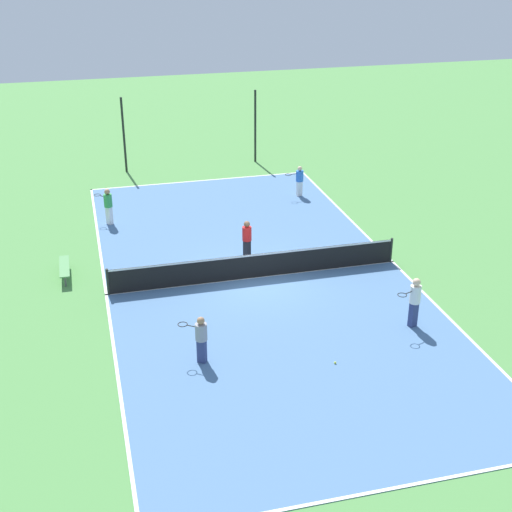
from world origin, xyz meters
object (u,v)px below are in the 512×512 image
at_px(player_far_white, 415,299).
at_px(tennis_ball_left_sideline, 366,252).
at_px(bench, 64,267).
at_px(fence_post_back_left, 124,135).
at_px(fence_post_back_right, 255,127).
at_px(player_near_blue, 299,179).
at_px(tennis_net, 256,265).
at_px(player_far_green, 108,204).
at_px(player_coach_red, 247,238).
at_px(tennis_ball_right_alley, 335,363).
at_px(player_baseline_gray, 201,337).

height_order(player_far_white, tennis_ball_left_sideline, player_far_white).
height_order(bench, fence_post_back_left, fence_post_back_left).
bearing_deg(fence_post_back_right, tennis_ball_left_sideline, -84.32).
height_order(player_far_white, player_near_blue, player_far_white).
relative_size(player_far_white, fence_post_back_right, 0.44).
relative_size(tennis_net, player_far_green, 6.75).
distance_m(tennis_net, player_coach_red, 1.69).
distance_m(player_near_blue, player_coach_red, 7.64).
xyz_separation_m(bench, fence_post_back_right, (10.44, 12.06, 1.60)).
bearing_deg(fence_post_back_left, tennis_net, -75.72).
relative_size(tennis_ball_left_sideline, fence_post_back_left, 0.02).
bearing_deg(bench, fence_post_back_left, -15.50).
height_order(tennis_ball_left_sideline, fence_post_back_right, fence_post_back_right).
bearing_deg(player_far_green, player_far_white, 174.22).
xyz_separation_m(player_far_green, fence_post_back_right, (8.47, 7.25, 1.04)).
bearing_deg(player_near_blue, tennis_ball_right_alley, 72.08).
relative_size(bench, player_near_blue, 1.27).
bearing_deg(tennis_net, tennis_ball_right_alley, -82.08).
relative_size(player_far_green, tennis_ball_right_alley, 23.80).
bearing_deg(tennis_ball_left_sideline, player_coach_red, 172.48).
bearing_deg(player_coach_red, player_far_green, -163.58).
relative_size(player_far_white, player_far_green, 1.07).
xyz_separation_m(player_far_white, tennis_ball_right_alley, (-3.21, -1.47, -0.97)).
bearing_deg(tennis_ball_right_alley, player_baseline_gray, 163.76).
bearing_deg(player_coach_red, bench, -120.19).
bearing_deg(tennis_net, player_baseline_gray, -120.58).
distance_m(bench, fence_post_back_right, 16.03).
bearing_deg(tennis_net, player_far_green, 126.41).
xyz_separation_m(player_near_blue, player_coach_red, (-4.17, -6.40, 0.07)).
relative_size(tennis_net, fence_post_back_right, 2.75).
height_order(tennis_net, player_far_green, player_far_green).
bearing_deg(player_far_white, fence_post_back_left, -87.39).
distance_m(player_coach_red, fence_post_back_left, 12.85).
relative_size(tennis_ball_left_sideline, tennis_ball_right_alley, 1.00).
bearing_deg(player_coach_red, player_far_white, 4.05).
distance_m(player_coach_red, player_far_green, 7.09).
distance_m(player_baseline_gray, player_near_blue, 14.95).
bearing_deg(tennis_ball_right_alley, bench, 133.91).
xyz_separation_m(bench, player_far_green, (1.97, 4.81, 0.55)).
relative_size(tennis_net, player_near_blue, 7.36).
xyz_separation_m(tennis_net, tennis_ball_left_sideline, (4.83, 1.01, -0.47)).
bearing_deg(player_near_blue, fence_post_back_right, -88.03).
bearing_deg(fence_post_back_left, tennis_ball_right_alley, -77.64).
bearing_deg(player_far_white, player_baseline_gray, -16.78).
relative_size(player_near_blue, tennis_ball_right_alley, 21.81).
relative_size(player_baseline_gray, tennis_ball_left_sideline, 22.54).
distance_m(tennis_net, player_far_green, 8.31).
bearing_deg(player_far_green, fence_post_back_left, -54.86).
bearing_deg(bench, player_near_blue, -61.01).
bearing_deg(fence_post_back_left, tennis_ball_left_sideline, -57.04).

